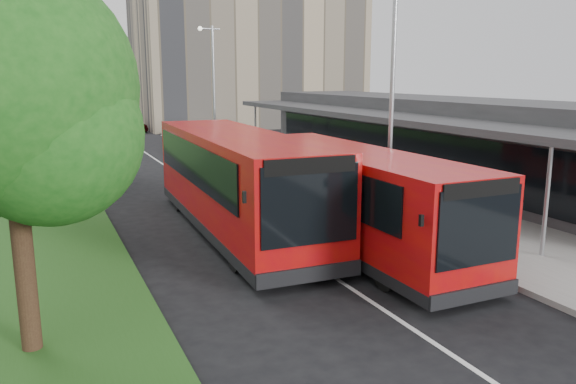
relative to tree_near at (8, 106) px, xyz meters
name	(u,v)px	position (x,y,z in m)	size (l,w,h in m)	color
ground	(303,257)	(7.01, 2.95, -4.53)	(120.00, 120.00, 0.00)	black
pavement	(252,154)	(13.01, 22.95, -4.45)	(5.00, 80.00, 0.15)	gray
grass_verge	(31,168)	(0.01, 22.95, -4.48)	(5.00, 80.00, 0.10)	#234F19
lane_centre_line	(178,174)	(7.01, 17.95, -4.52)	(0.12, 70.00, 0.01)	silver
kerb_dashes	(216,160)	(10.31, 21.95, -4.52)	(0.12, 56.00, 0.01)	silver
office_block	(248,36)	(21.01, 44.95, 4.47)	(22.00, 12.00, 18.00)	gray
station_building	(434,139)	(17.87, 10.95, -2.48)	(7.70, 26.00, 4.00)	#2A2A2D
tree_near	(8,106)	(0.00, 0.00, 0.00)	(4.40, 4.40, 7.01)	black
tree_mid	(18,80)	(0.00, 12.00, 0.35)	(4.70, 4.70, 7.56)	black
tree_far	(21,65)	(0.00, 24.00, 1.10)	(5.42, 5.42, 8.71)	black
lamp_post_near	(390,85)	(11.13, 4.95, 0.19)	(1.44, 0.28, 8.00)	#92969A
lamp_post_far	(212,81)	(11.13, 24.95, 0.19)	(1.44, 0.28, 8.00)	#92969A
bus_main	(353,198)	(8.75, 3.15, -3.03)	(2.80, 10.31, 2.91)	#AD1109
bus_second	(237,182)	(6.20, 6.21, -2.86)	(3.30, 11.54, 3.24)	#AD1109
litter_bin	(318,175)	(12.10, 11.88, -3.96)	(0.46, 0.46, 0.83)	#3E2A19
bollard	(250,151)	(11.91, 20.19, -3.85)	(0.17, 0.17, 1.05)	yellow
car_near	(131,124)	(8.47, 42.21, -3.85)	(1.61, 4.00, 1.36)	#580C11
car_far	(98,123)	(6.13, 46.93, -3.99)	(1.14, 3.27, 1.08)	navy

